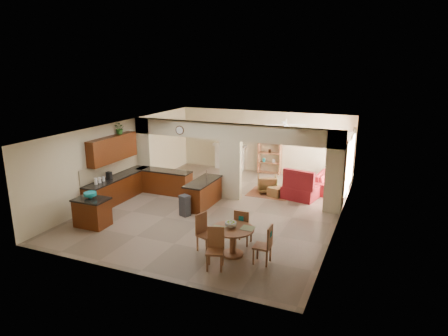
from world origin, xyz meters
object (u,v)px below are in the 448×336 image
at_px(dining_table, 233,237).
at_px(sofa, 332,181).
at_px(armchair, 267,184).
at_px(kitchen_island, 92,212).

relative_size(dining_table, sofa, 0.46).
bearing_deg(armchair, kitchen_island, 31.67).
bearing_deg(dining_table, kitchen_island, 178.63).
relative_size(kitchen_island, armchair, 1.40).
bearing_deg(dining_table, armchair, 97.38).
distance_m(kitchen_island, armchair, 6.61).
xyz_separation_m(dining_table, armchair, (-0.70, 5.37, -0.17)).
height_order(sofa, armchair, sofa).
bearing_deg(sofa, kitchen_island, 143.61).
relative_size(dining_table, armchair, 1.51).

